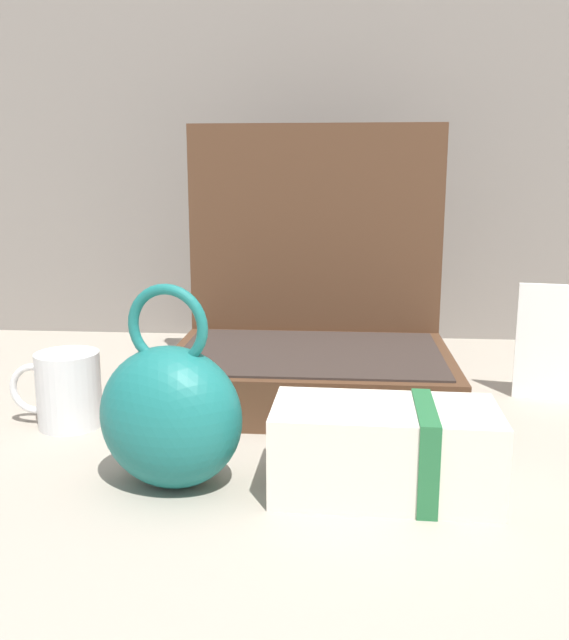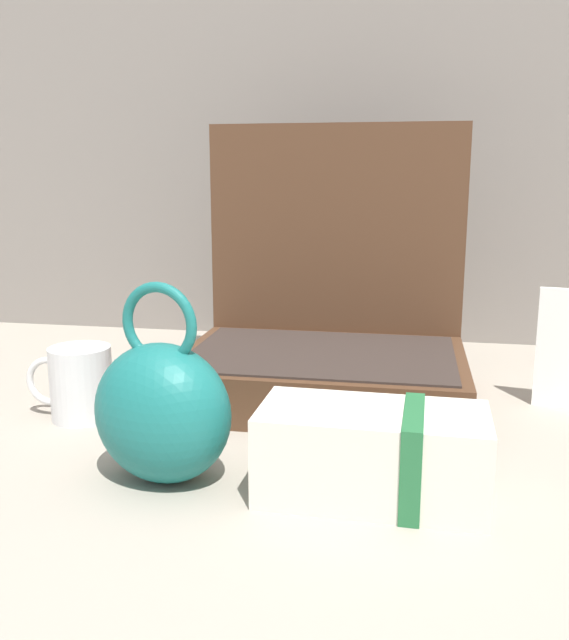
# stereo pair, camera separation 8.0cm
# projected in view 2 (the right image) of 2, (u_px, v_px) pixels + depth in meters

# --- Properties ---
(ground_plane) EXTENTS (6.00, 6.00, 0.00)m
(ground_plane) POSITION_uv_depth(u_px,v_px,m) (270.00, 436.00, 0.86)
(ground_plane) COLOR #9E9384
(open_suitcase) EXTENTS (0.41, 0.31, 0.40)m
(open_suitcase) POSITION_uv_depth(u_px,v_px,m) (326.00, 333.00, 1.02)
(open_suitcase) COLOR #4C301E
(open_suitcase) RESTS_ON ground_plane
(teal_pouch_handbag) EXTENTS (0.17, 0.14, 0.22)m
(teal_pouch_handbag) POSITION_uv_depth(u_px,v_px,m) (162.00, 410.00, 0.72)
(teal_pouch_handbag) COLOR #196B66
(teal_pouch_handbag) RESTS_ON ground_plane
(cream_toiletry_bag) EXTENTS (0.23, 0.12, 0.10)m
(cream_toiletry_bag) POSITION_uv_depth(u_px,v_px,m) (375.00, 454.00, 0.69)
(cream_toiletry_bag) COLOR silver
(cream_toiletry_bag) RESTS_ON ground_plane
(coffee_mug) EXTENTS (0.12, 0.08, 0.10)m
(coffee_mug) POSITION_uv_depth(u_px,v_px,m) (79.00, 383.00, 0.91)
(coffee_mug) COLOR silver
(coffee_mug) RESTS_ON ground_plane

